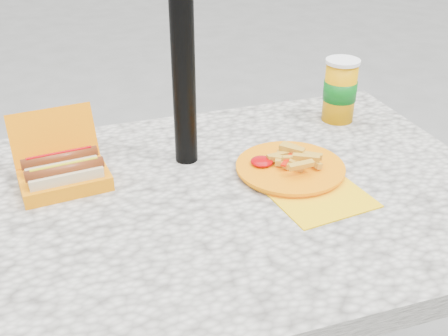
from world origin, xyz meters
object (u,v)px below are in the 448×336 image
object	(u,v)px
hotdog_box	(63,172)
soda_cup	(340,90)
fries_plate	(292,168)
umbrella_pole	(181,1)

from	to	relation	value
hotdog_box	soda_cup	size ratio (longest dim) A/B	1.20
soda_cup	fries_plate	bearing A→B (deg)	-136.10
umbrella_pole	hotdog_box	distance (m)	0.42
fries_plate	soda_cup	size ratio (longest dim) A/B	2.03
hotdog_box	soda_cup	xyz separation A→B (m)	(0.70, 0.12, 0.05)
fries_plate	umbrella_pole	bearing A→B (deg)	145.87
fries_plate	soda_cup	xyz separation A→B (m)	(0.23, 0.22, 0.07)
hotdog_box	fries_plate	distance (m)	0.48
umbrella_pole	soda_cup	bearing A→B (deg)	11.43
hotdog_box	umbrella_pole	bearing A→B (deg)	0.24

